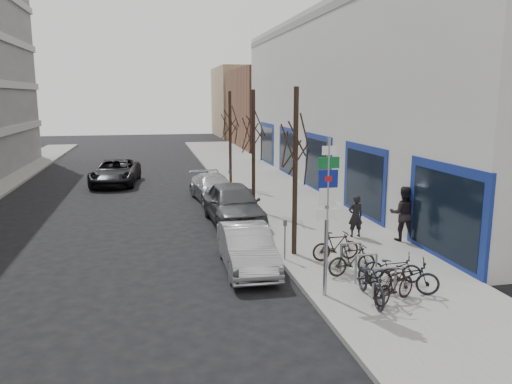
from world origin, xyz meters
name	(u,v)px	position (x,y,z in m)	size (l,w,h in m)	color
ground	(233,308)	(0.00, 0.00, 0.00)	(120.00, 120.00, 0.00)	black
sidewalk_east	(294,210)	(4.50, 10.00, 0.07)	(5.00, 70.00, 0.15)	slate
commercial_building	(465,100)	(17.00, 16.00, 5.00)	(20.00, 32.00, 10.00)	#B7B7B2
brick_building_far	(292,108)	(13.00, 40.00, 4.00)	(12.00, 14.00, 8.00)	brown
tan_building_far	(265,102)	(13.50, 55.00, 4.50)	(13.00, 12.00, 9.00)	#937A5B
highway_sign_pole	(327,208)	(2.40, -0.01, 2.46)	(0.55, 0.10, 4.20)	gray
bike_rack	(366,265)	(3.80, 0.60, 0.66)	(0.66, 2.26, 0.83)	gray
tree_near	(296,132)	(2.60, 3.50, 4.10)	(1.80, 1.80, 5.50)	black
tree_mid	(253,122)	(2.60, 10.00, 4.10)	(1.80, 1.80, 5.50)	black
tree_far	(230,116)	(2.60, 16.50, 4.10)	(1.80, 1.80, 5.50)	black
meter_front	(285,236)	(2.15, 3.00, 0.92)	(0.10, 0.08, 1.27)	gray
meter_mid	(250,201)	(2.15, 8.50, 0.92)	(0.10, 0.08, 1.27)	gray
meter_back	(230,180)	(2.15, 14.00, 0.92)	(0.10, 0.08, 1.27)	gray
bike_near_left	(371,278)	(3.42, -0.55, 0.74)	(0.59, 1.95, 1.19)	black
bike_near_right	(395,285)	(3.93, -0.82, 0.61)	(0.45, 1.52, 0.92)	black
bike_mid_curb	(393,265)	(4.59, 0.57, 0.62)	(0.47, 1.54, 0.94)	black
bike_mid_inner	(352,259)	(3.66, 1.24, 0.61)	(0.45, 1.53, 0.93)	black
bike_far_curb	(404,273)	(4.45, -0.31, 0.69)	(0.54, 1.78, 1.09)	black
bike_far_inner	(336,246)	(3.68, 2.59, 0.62)	(0.46, 1.55, 0.94)	black
parked_car_front	(247,248)	(0.89, 2.80, 0.66)	(1.41, 4.03, 1.33)	#A7A7AC
parked_car_mid	(233,204)	(1.40, 8.35, 0.85)	(2.00, 4.97, 1.69)	#47474B
parked_car_back	(214,188)	(1.19, 13.16, 0.66)	(1.86, 4.57, 1.33)	#A1A2A6
lane_car	(115,172)	(-3.96, 19.19, 0.76)	(2.51, 5.45, 1.52)	black
pedestrian_near	(355,216)	(5.35, 4.99, 0.92)	(0.56, 0.37, 1.54)	black
pedestrian_far	(403,213)	(6.80, 4.18, 1.14)	(0.73, 0.50, 1.98)	black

